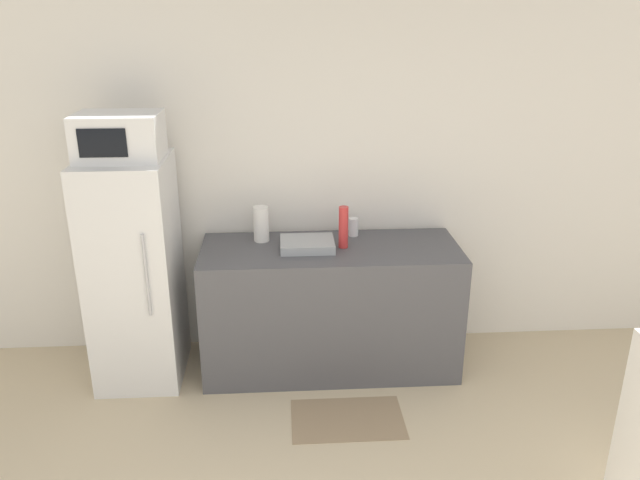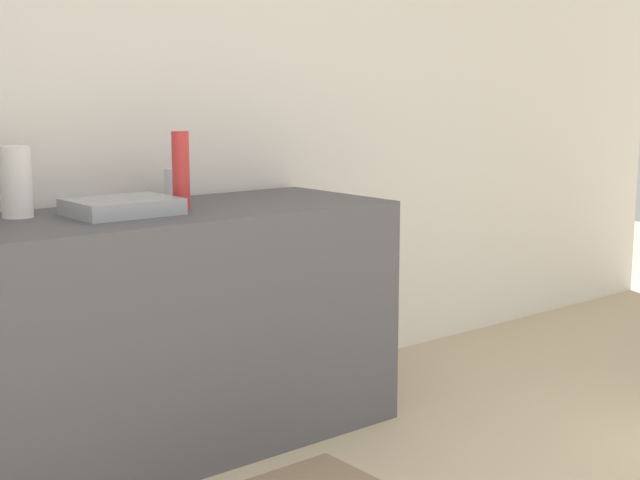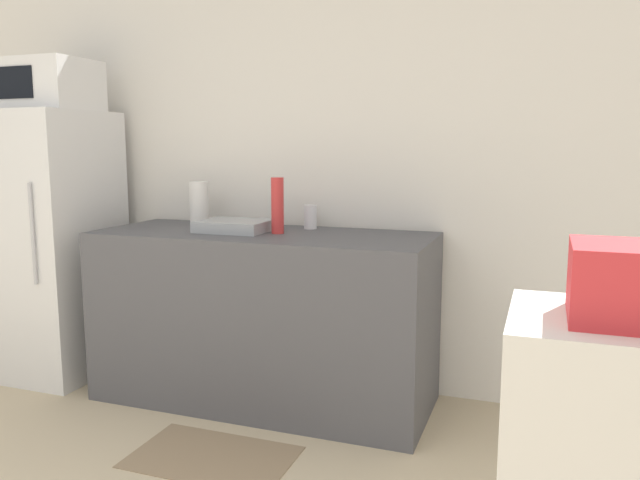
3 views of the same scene
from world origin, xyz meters
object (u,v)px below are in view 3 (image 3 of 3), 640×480
Objects in this scene: microwave at (47,86)px; paper_towel_roll at (199,203)px; basket at (637,284)px; refrigerator at (57,245)px; bottle_short at (310,217)px; bottle_tall at (277,206)px.

paper_towel_roll is at bearing 13.35° from microwave.
refrigerator is at bearing 150.71° from basket.
basket reaches higher than bottle_short.
refrigerator reaches higher than bottle_short.
bottle_short is 2.38m from basket.
bottle_tall is at bearing 1.53° from refrigerator.
microwave reaches higher than bottle_short.
microwave is 1.79× the size of bottle_tall.
basket is 0.96× the size of paper_towel_roll.
bottle_short is (0.10, 0.23, -0.08)m from bottle_tall.
refrigerator is 1.58m from bottle_short.
microwave is 1.12m from paper_towel_roll.
basket is (1.40, -1.92, 0.13)m from bottle_short.
paper_towel_roll is at bearing 138.14° from basket.
bottle_short is 0.53× the size of paper_towel_roll.
bottle_tall is (1.44, 0.04, 0.28)m from refrigerator.
refrigerator reaches higher than bottle_tall.
bottle_short is at bearing 5.43° from paper_towel_roll.
microwave is 1.59m from bottle_tall.
refrigerator is 6.53× the size of basket.
bottle_short is 0.55× the size of basket.
basket reaches higher than paper_towel_roll.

